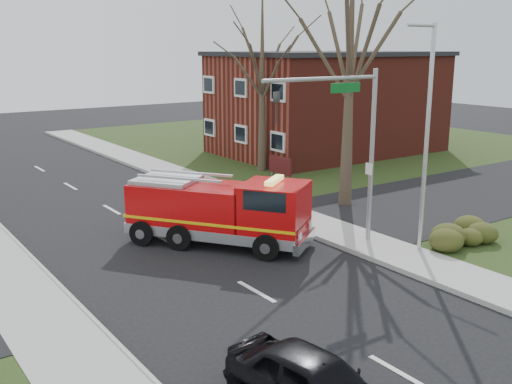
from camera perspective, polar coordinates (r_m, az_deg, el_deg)
ground at (r=19.30m, az=0.03°, el=-9.49°), size 120.00×120.00×0.00m
sidewalk_right at (r=23.16m, az=12.73°, el=-5.61°), size 2.40×80.00×0.15m
sidewalk_left at (r=16.83m, az=-18.03°, el=-13.59°), size 2.40×80.00×0.15m
brick_building at (r=43.88m, az=6.86°, el=8.46°), size 15.40×10.40×7.25m
health_center_sign at (r=34.69m, az=2.32°, el=2.52°), size 0.12×2.00×1.40m
hedge_corner at (r=24.51m, az=18.95°, el=-3.70°), size 2.80×2.00×0.90m
bare_tree_near at (r=28.45m, az=8.98°, el=13.17°), size 6.00×6.00×12.00m
bare_tree_far at (r=36.36m, az=0.60°, el=11.95°), size 5.25×5.25×10.50m
traffic_signal_mast at (r=22.42m, az=8.79°, el=6.13°), size 5.29×0.18×6.80m
streetlight_pole at (r=22.51m, az=15.89°, el=5.40°), size 1.48×0.16×8.40m
fire_engine at (r=23.41m, az=-3.42°, el=-1.98°), size 6.00×7.09×2.83m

